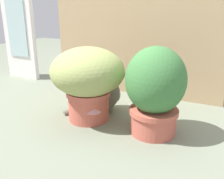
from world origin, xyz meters
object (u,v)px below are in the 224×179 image
object	(u,v)px
grass_planter	(88,78)
leafy_planter	(155,89)
cat	(102,92)
mushroom_ornament_pink	(93,111)

from	to	relation	value
grass_planter	leafy_planter	bearing A→B (deg)	0.47
grass_planter	cat	distance (m)	0.18
cat	mushroom_ornament_pink	xyz separation A→B (m)	(0.05, -0.19, -0.04)
leafy_planter	mushroom_ornament_pink	world-z (taller)	leafy_planter
cat	mushroom_ornament_pink	distance (m)	0.20
leafy_planter	cat	distance (m)	0.39
leafy_planter	mushroom_ornament_pink	size ratio (longest dim) A/B	3.69
grass_planter	mushroom_ornament_pink	distance (m)	0.18
mushroom_ornament_pink	cat	bearing A→B (deg)	105.44
cat	mushroom_ornament_pink	bearing A→B (deg)	-74.56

